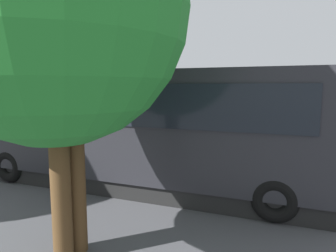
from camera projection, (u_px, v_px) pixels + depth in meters
name	position (u px, v px, depth m)	size (l,w,h in m)	color
ground_plane	(144.00, 152.00, 13.21)	(80.00, 80.00, 0.00)	#4C4C51
tour_bus	(138.00, 129.00, 8.58)	(10.69, 2.67, 3.25)	#26262B
spectator_far_left	(231.00, 138.00, 10.74)	(0.58, 0.36, 1.72)	black
spectator_left	(196.00, 139.00, 10.89)	(0.58, 0.33, 1.66)	black
spectator_centre	(169.00, 135.00, 11.35)	(0.58, 0.36, 1.75)	#473823
spectator_right	(138.00, 133.00, 12.06)	(0.58, 0.34, 1.74)	black
spectator_far_right	(115.00, 131.00, 12.30)	(0.58, 0.36, 1.76)	#473823
parked_motorcycle_silver	(115.00, 149.00, 11.55)	(2.05, 0.58, 0.99)	black
stunt_motorcycle	(151.00, 120.00, 16.69)	(1.86, 0.82, 1.87)	black
traffic_cone	(181.00, 133.00, 16.93)	(0.34, 0.34, 0.63)	orange
bay_line_a	(294.00, 158.00, 12.15)	(0.29, 4.89, 0.01)	white
bay_line_b	(220.00, 152.00, 13.26)	(0.28, 4.76, 0.01)	white
bay_line_c	(157.00, 147.00, 14.36)	(0.29, 4.90, 0.01)	white
bay_line_d	(104.00, 143.00, 15.47)	(0.26, 4.13, 0.01)	white
bay_line_e	(58.00, 139.00, 16.58)	(0.28, 4.63, 0.01)	white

